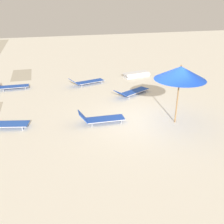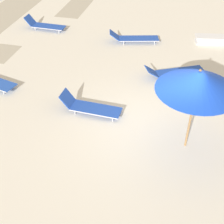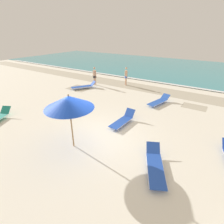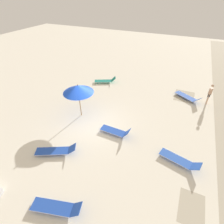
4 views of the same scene
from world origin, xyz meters
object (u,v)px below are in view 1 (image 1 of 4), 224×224
at_px(sun_lounger_beside_umbrella, 87,82).
at_px(sun_lounger_mid_beach_solo, 11,86).
at_px(sun_lounger_near_water_right, 132,92).
at_px(sun_lounger_mid_beach_pair_a, 101,118).
at_px(beach_umbrella, 180,73).
at_px(sun_lounger_mid_beach_pair_b, 2,123).
at_px(lounger_stack, 137,74).

bearing_deg(sun_lounger_beside_umbrella, sun_lounger_mid_beach_solo, 71.01).
height_order(sun_lounger_near_water_right, sun_lounger_mid_beach_pair_a, sun_lounger_mid_beach_pair_a).
relative_size(beach_umbrella, sun_lounger_mid_beach_pair_b, 1.14).
height_order(beach_umbrella, sun_lounger_near_water_right, beach_umbrella).
xyz_separation_m(lounger_stack, sun_lounger_mid_beach_pair_b, (-5.63, 8.27, 0.05)).
height_order(beach_umbrella, sun_lounger_mid_beach_pair_a, beach_umbrella).
bearing_deg(sun_lounger_mid_beach_solo, lounger_stack, -85.43).
height_order(beach_umbrella, sun_lounger_mid_beach_solo, beach_umbrella).
bearing_deg(beach_umbrella, sun_lounger_mid_beach_pair_a, 75.23).
height_order(lounger_stack, sun_lounger_near_water_right, sun_lounger_near_water_right).
xyz_separation_m(lounger_stack, sun_lounger_beside_umbrella, (-0.82, 3.70, 0.04)).
bearing_deg(sun_lounger_mid_beach_pair_b, sun_lounger_mid_beach_pair_a, -85.78).
distance_m(beach_umbrella, sun_lounger_beside_umbrella, 7.22).
distance_m(sun_lounger_mid_beach_solo, sun_lounger_mid_beach_pair_a, 7.19).
height_order(lounger_stack, sun_lounger_mid_beach_pair_b, sun_lounger_mid_beach_pair_b).
xyz_separation_m(beach_umbrella, sun_lounger_mid_beach_pair_b, (1.55, 7.31, -2.03)).
height_order(lounger_stack, sun_lounger_mid_beach_pair_a, sun_lounger_mid_beach_pair_a).
bearing_deg(sun_lounger_mid_beach_pair_b, sun_lounger_beside_umbrella, -29.57).
distance_m(sun_lounger_beside_umbrella, sun_lounger_mid_beach_solo, 4.61).
bearing_deg(lounger_stack, sun_lounger_mid_beach_pair_a, 136.84).
distance_m(lounger_stack, sun_lounger_mid_beach_pair_a, 7.58).
relative_size(lounger_stack, sun_lounger_mid_beach_pair_b, 0.88).
bearing_deg(sun_lounger_mid_beach_pair_a, lounger_stack, -30.60).
distance_m(sun_lounger_beside_umbrella, sun_lounger_near_water_right, 3.33).
bearing_deg(sun_lounger_near_water_right, lounger_stack, -51.83).
relative_size(beach_umbrella, sun_lounger_near_water_right, 1.09).
xyz_separation_m(lounger_stack, sun_lounger_mid_beach_pair_a, (-6.34, 4.15, 0.06)).
distance_m(beach_umbrella, lounger_stack, 7.53).
bearing_deg(sun_lounger_beside_umbrella, sun_lounger_near_water_right, -155.57).
height_order(beach_umbrella, sun_lounger_mid_beach_pair_b, beach_umbrella).
height_order(lounger_stack, sun_lounger_beside_umbrella, sun_lounger_beside_umbrella).
bearing_deg(lounger_stack, sun_lounger_mid_beach_solo, 83.26).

